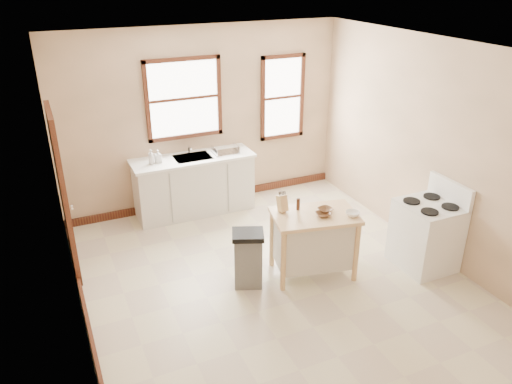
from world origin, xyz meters
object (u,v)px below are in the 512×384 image
at_px(bowl_b, 325,210).
at_px(trash_bin, 248,259).
at_px(knife_block, 282,204).
at_px(pepper_grinder, 298,204).
at_px(bowl_c, 353,214).
at_px(kitchen_island, 313,244).
at_px(soap_bottle_a, 151,157).
at_px(bowl_a, 323,214).
at_px(dish_rack, 225,150).
at_px(gas_stove, 427,226).
at_px(soap_bottle_b, 158,156).

bearing_deg(bowl_b, trash_bin, 174.64).
xyz_separation_m(knife_block, pepper_grinder, (0.20, -0.04, -0.03)).
distance_m(bowl_c, trash_bin, 1.37).
relative_size(kitchen_island, bowl_b, 5.86).
height_order(soap_bottle_a, bowl_a, soap_bottle_a).
bearing_deg(dish_rack, knife_block, -71.19).
bearing_deg(pepper_grinder, trash_bin, -172.94).
xyz_separation_m(dish_rack, gas_stove, (1.70, -2.64, -0.40)).
height_order(dish_rack, pepper_grinder, dish_rack).
relative_size(dish_rack, bowl_c, 2.28).
relative_size(bowl_b, gas_stove, 0.15).
distance_m(soap_bottle_b, trash_bin, 2.30).
relative_size(soap_bottle_a, trash_bin, 0.30).
distance_m(dish_rack, bowl_b, 2.24).
height_order(soap_bottle_a, kitchen_island, soap_bottle_a).
bearing_deg(trash_bin, pepper_grinder, 28.90).
height_order(bowl_a, gas_stove, gas_stove).
distance_m(bowl_b, gas_stove, 1.35).
bearing_deg(dish_rack, soap_bottle_a, -161.43).
bearing_deg(dish_rack, soap_bottle_b, -162.83).
bearing_deg(soap_bottle_b, bowl_c, -57.73).
bearing_deg(soap_bottle_b, kitchen_island, -61.93).
relative_size(bowl_c, trash_bin, 0.24).
bearing_deg(kitchen_island, pepper_grinder, 135.60).
bearing_deg(trash_bin, soap_bottle_b, 125.15).
bearing_deg(kitchen_island, trash_bin, -175.22).
bearing_deg(bowl_a, kitchen_island, 129.31).
xyz_separation_m(kitchen_island, bowl_b, (0.15, 0.01, 0.44)).
distance_m(soap_bottle_a, knife_block, 2.29).
distance_m(pepper_grinder, bowl_a, 0.34).
bearing_deg(pepper_grinder, dish_rack, 94.98).
height_order(knife_block, gas_stove, gas_stove).
bearing_deg(bowl_c, bowl_b, 135.52).
bearing_deg(soap_bottle_b, bowl_a, -61.60).
distance_m(bowl_a, trash_bin, 1.05).
bearing_deg(bowl_c, gas_stove, -11.72).
height_order(pepper_grinder, bowl_c, pepper_grinder).
bearing_deg(bowl_b, dish_rack, 101.76).
bearing_deg(gas_stove, bowl_a, 165.29).
relative_size(soap_bottle_b, bowl_a, 1.08).
bearing_deg(soap_bottle_b, gas_stove, -47.15).
height_order(soap_bottle_b, knife_block, soap_bottle_b).
bearing_deg(knife_block, trash_bin, -172.73).
distance_m(soap_bottle_b, knife_block, 2.26).
height_order(dish_rack, bowl_c, dish_rack).
xyz_separation_m(kitchen_island, knife_block, (-0.33, 0.23, 0.52)).
distance_m(knife_block, gas_stove, 1.88).
relative_size(soap_bottle_a, knife_block, 1.10).
distance_m(bowl_b, bowl_c, 0.33).
bearing_deg(bowl_c, kitchen_island, 150.38).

